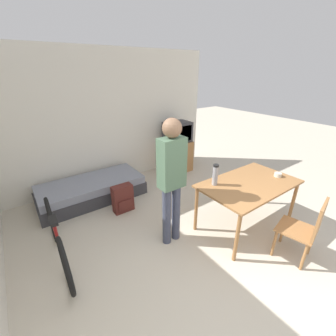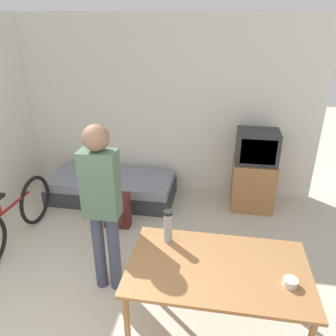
{
  "view_description": "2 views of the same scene",
  "coord_description": "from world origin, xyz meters",
  "px_view_note": "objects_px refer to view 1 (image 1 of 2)",
  "views": [
    {
      "loc": [
        -1.55,
        -0.66,
        2.31
      ],
      "look_at": [
        0.36,
        2.02,
        0.85
      ],
      "focal_mm": 24.0,
      "sensor_mm": 36.0,
      "label": 1
    },
    {
      "loc": [
        1.06,
        -1.1,
        2.61
      ],
      "look_at": [
        0.51,
        2.2,
        1.07
      ],
      "focal_mm": 35.0,
      "sensor_mm": 36.0,
      "label": 2
    }
  ],
  "objects_px": {
    "bicycle": "(57,239)",
    "wooden_chair": "(306,228)",
    "dining_table": "(249,188)",
    "person_standing": "(172,175)",
    "tv": "(177,148)",
    "daybed": "(92,190)",
    "backpack": "(123,199)",
    "thermos_flask": "(215,174)",
    "mate_bowl": "(278,175)"
  },
  "relations": [
    {
      "from": "bicycle",
      "to": "wooden_chair",
      "type": "bearing_deg",
      "value": -35.0
    },
    {
      "from": "dining_table",
      "to": "person_standing",
      "type": "height_order",
      "value": "person_standing"
    },
    {
      "from": "tv",
      "to": "bicycle",
      "type": "bearing_deg",
      "value": -154.86
    },
    {
      "from": "daybed",
      "to": "bicycle",
      "type": "bearing_deg",
      "value": -123.37
    },
    {
      "from": "wooden_chair",
      "to": "backpack",
      "type": "xyz_separation_m",
      "value": [
        -1.4,
        2.35,
        -0.26
      ]
    },
    {
      "from": "tv",
      "to": "bicycle",
      "type": "relative_size",
      "value": 0.72
    },
    {
      "from": "dining_table",
      "to": "backpack",
      "type": "xyz_separation_m",
      "value": [
        -1.36,
        1.5,
        -0.46
      ]
    },
    {
      "from": "thermos_flask",
      "to": "bicycle",
      "type": "bearing_deg",
      "value": 161.92
    },
    {
      "from": "person_standing",
      "to": "thermos_flask",
      "type": "distance_m",
      "value": 0.68
    },
    {
      "from": "dining_table",
      "to": "mate_bowl",
      "type": "distance_m",
      "value": 0.56
    },
    {
      "from": "person_standing",
      "to": "bicycle",
      "type": "bearing_deg",
      "value": 159.62
    },
    {
      "from": "thermos_flask",
      "to": "daybed",
      "type": "bearing_deg",
      "value": 121.82
    },
    {
      "from": "bicycle",
      "to": "dining_table",
      "type": "bearing_deg",
      "value": -20.39
    },
    {
      "from": "bicycle",
      "to": "backpack",
      "type": "relative_size",
      "value": 3.36
    },
    {
      "from": "bicycle",
      "to": "person_standing",
      "type": "bearing_deg",
      "value": -20.38
    },
    {
      "from": "tv",
      "to": "wooden_chair",
      "type": "relative_size",
      "value": 1.33
    },
    {
      "from": "thermos_flask",
      "to": "person_standing",
      "type": "bearing_deg",
      "value": 167.02
    },
    {
      "from": "thermos_flask",
      "to": "mate_bowl",
      "type": "relative_size",
      "value": 2.85
    },
    {
      "from": "tv",
      "to": "bicycle",
      "type": "xyz_separation_m",
      "value": [
        -2.99,
        -1.4,
        -0.22
      ]
    },
    {
      "from": "person_standing",
      "to": "thermos_flask",
      "type": "height_order",
      "value": "person_standing"
    },
    {
      "from": "tv",
      "to": "dining_table",
      "type": "xyz_separation_m",
      "value": [
        -0.47,
        -2.34,
        0.13
      ]
    },
    {
      "from": "person_standing",
      "to": "backpack",
      "type": "distance_m",
      "value": 1.38
    },
    {
      "from": "person_standing",
      "to": "backpack",
      "type": "xyz_separation_m",
      "value": [
        -0.25,
        1.08,
        -0.81
      ]
    },
    {
      "from": "dining_table",
      "to": "person_standing",
      "type": "distance_m",
      "value": 1.24
    },
    {
      "from": "dining_table",
      "to": "mate_bowl",
      "type": "bearing_deg",
      "value": -12.8
    },
    {
      "from": "tv",
      "to": "person_standing",
      "type": "distance_m",
      "value": 2.54
    },
    {
      "from": "thermos_flask",
      "to": "mate_bowl",
      "type": "distance_m",
      "value": 1.08
    },
    {
      "from": "daybed",
      "to": "person_standing",
      "type": "relative_size",
      "value": 1.08
    },
    {
      "from": "daybed",
      "to": "tv",
      "type": "distance_m",
      "value": 2.18
    },
    {
      "from": "thermos_flask",
      "to": "wooden_chair",
      "type": "bearing_deg",
      "value": -66.04
    },
    {
      "from": "wooden_chair",
      "to": "thermos_flask",
      "type": "xyz_separation_m",
      "value": [
        -0.5,
        1.12,
        0.45
      ]
    },
    {
      "from": "daybed",
      "to": "person_standing",
      "type": "bearing_deg",
      "value": -72.87
    },
    {
      "from": "bicycle",
      "to": "thermos_flask",
      "type": "height_order",
      "value": "thermos_flask"
    },
    {
      "from": "thermos_flask",
      "to": "mate_bowl",
      "type": "xyz_separation_m",
      "value": [
        1.0,
        -0.39,
        -0.14
      ]
    },
    {
      "from": "tv",
      "to": "backpack",
      "type": "bearing_deg",
      "value": -155.39
    },
    {
      "from": "dining_table",
      "to": "bicycle",
      "type": "bearing_deg",
      "value": 159.61
    },
    {
      "from": "bicycle",
      "to": "backpack",
      "type": "bearing_deg",
      "value": 25.97
    },
    {
      "from": "daybed",
      "to": "backpack",
      "type": "distance_m",
      "value": 0.79
    },
    {
      "from": "bicycle",
      "to": "person_standing",
      "type": "distance_m",
      "value": 1.66
    },
    {
      "from": "wooden_chair",
      "to": "mate_bowl",
      "type": "bearing_deg",
      "value": 55.69
    },
    {
      "from": "wooden_chair",
      "to": "bicycle",
      "type": "distance_m",
      "value": 3.12
    },
    {
      "from": "dining_table",
      "to": "wooden_chair",
      "type": "height_order",
      "value": "wooden_chair"
    },
    {
      "from": "dining_table",
      "to": "wooden_chair",
      "type": "xyz_separation_m",
      "value": [
        0.04,
        -0.85,
        -0.2
      ]
    },
    {
      "from": "tv",
      "to": "dining_table",
      "type": "relative_size",
      "value": 0.81
    },
    {
      "from": "person_standing",
      "to": "mate_bowl",
      "type": "height_order",
      "value": "person_standing"
    },
    {
      "from": "dining_table",
      "to": "backpack",
      "type": "distance_m",
      "value": 2.08
    },
    {
      "from": "wooden_chair",
      "to": "tv",
      "type": "bearing_deg",
      "value": 82.3
    },
    {
      "from": "daybed",
      "to": "thermos_flask",
      "type": "relative_size",
      "value": 6.13
    },
    {
      "from": "bicycle",
      "to": "mate_bowl",
      "type": "distance_m",
      "value": 3.27
    },
    {
      "from": "dining_table",
      "to": "thermos_flask",
      "type": "relative_size",
      "value": 4.68
    }
  ]
}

